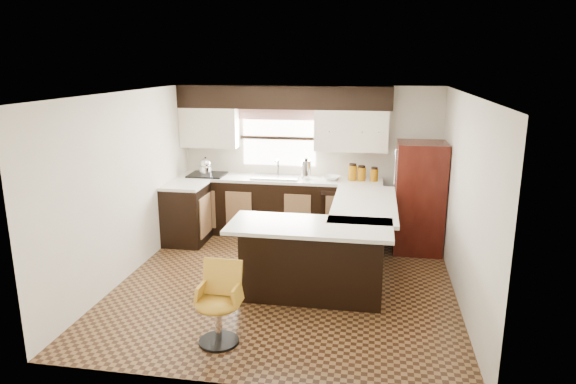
% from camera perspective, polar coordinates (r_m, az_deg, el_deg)
% --- Properties ---
extents(floor, '(4.40, 4.40, 0.00)m').
position_cam_1_polar(floor, '(6.71, -0.20, -10.03)').
color(floor, '#49301A').
rests_on(floor, ground).
extents(ceiling, '(4.40, 4.40, 0.00)m').
position_cam_1_polar(ceiling, '(6.12, -0.22, 10.90)').
color(ceiling, silver).
rests_on(ceiling, wall_back).
extents(wall_back, '(4.40, 0.00, 4.40)m').
position_cam_1_polar(wall_back, '(8.43, 2.38, 3.61)').
color(wall_back, beige).
rests_on(wall_back, floor).
extents(wall_front, '(4.40, 0.00, 4.40)m').
position_cam_1_polar(wall_front, '(4.26, -5.38, -7.29)').
color(wall_front, beige).
rests_on(wall_front, floor).
extents(wall_left, '(0.00, 4.40, 4.40)m').
position_cam_1_polar(wall_left, '(6.97, -17.46, 0.68)').
color(wall_left, beige).
rests_on(wall_left, floor).
extents(wall_right, '(0.00, 4.40, 4.40)m').
position_cam_1_polar(wall_right, '(6.30, 18.95, -0.84)').
color(wall_right, beige).
rests_on(wall_right, floor).
extents(base_cab_back, '(3.30, 0.60, 0.90)m').
position_cam_1_polar(base_cab_back, '(8.39, -0.99, -1.71)').
color(base_cab_back, black).
rests_on(base_cab_back, floor).
extents(base_cab_left, '(0.60, 0.70, 0.90)m').
position_cam_1_polar(base_cab_left, '(8.15, -11.23, -2.48)').
color(base_cab_left, black).
rests_on(base_cab_left, floor).
extents(counter_back, '(3.30, 0.60, 0.04)m').
position_cam_1_polar(counter_back, '(8.27, -1.00, 1.44)').
color(counter_back, silver).
rests_on(counter_back, base_cab_back).
extents(counter_left, '(0.60, 0.70, 0.04)m').
position_cam_1_polar(counter_left, '(8.02, -11.39, 0.76)').
color(counter_left, silver).
rests_on(counter_left, base_cab_left).
extents(soffit, '(3.40, 0.35, 0.36)m').
position_cam_1_polar(soffit, '(8.19, -0.52, 10.50)').
color(soffit, black).
rests_on(soffit, wall_back).
extents(upper_cab_left, '(0.94, 0.35, 0.64)m').
position_cam_1_polar(upper_cab_left, '(8.54, -8.66, 7.13)').
color(upper_cab_left, beige).
rests_on(upper_cab_left, wall_back).
extents(upper_cab_right, '(1.14, 0.35, 0.64)m').
position_cam_1_polar(upper_cab_right, '(8.12, 7.06, 6.81)').
color(upper_cab_right, beige).
rests_on(upper_cab_right, wall_back).
extents(window_pane, '(1.20, 0.02, 0.90)m').
position_cam_1_polar(window_pane, '(8.43, -1.00, 6.03)').
color(window_pane, white).
rests_on(window_pane, wall_back).
extents(valance, '(1.30, 0.06, 0.18)m').
position_cam_1_polar(valance, '(8.35, -1.06, 8.64)').
color(valance, '#D19B93').
rests_on(valance, wall_back).
extents(sink, '(0.75, 0.45, 0.03)m').
position_cam_1_polar(sink, '(8.25, -1.37, 1.67)').
color(sink, '#B2B2B7').
rests_on(sink, counter_back).
extents(dishwasher, '(0.58, 0.03, 0.78)m').
position_cam_1_polar(dishwasher, '(8.00, 5.70, -2.73)').
color(dishwasher, black).
rests_on(dishwasher, floor).
extents(cooktop, '(0.58, 0.50, 0.02)m').
position_cam_1_polar(cooktop, '(8.54, -8.96, 1.92)').
color(cooktop, black).
rests_on(cooktop, counter_back).
extents(peninsula_long, '(0.60, 1.95, 0.90)m').
position_cam_1_polar(peninsula_long, '(7.04, 7.95, -5.03)').
color(peninsula_long, black).
rests_on(peninsula_long, floor).
extents(peninsula_return, '(1.65, 0.60, 0.90)m').
position_cam_1_polar(peninsula_return, '(6.16, 2.70, -7.77)').
color(peninsula_return, black).
rests_on(peninsula_return, floor).
extents(counter_pen_long, '(0.84, 1.95, 0.04)m').
position_cam_1_polar(counter_pen_long, '(6.89, 8.50, -1.34)').
color(counter_pen_long, silver).
rests_on(counter_pen_long, peninsula_long).
extents(counter_pen_return, '(1.89, 0.84, 0.04)m').
position_cam_1_polar(counter_pen_return, '(5.92, 2.45, -3.83)').
color(counter_pen_return, silver).
rests_on(counter_pen_return, peninsula_return).
extents(refrigerator, '(0.70, 0.67, 1.64)m').
position_cam_1_polar(refrigerator, '(7.79, 14.38, -0.60)').
color(refrigerator, '#350D08').
rests_on(refrigerator, floor).
extents(bar_chair, '(0.46, 0.46, 0.83)m').
position_cam_1_polar(bar_chair, '(5.26, -7.82, -12.34)').
color(bar_chair, gold).
rests_on(bar_chair, floor).
extents(kettle, '(0.21, 0.21, 0.28)m').
position_cam_1_polar(kettle, '(8.52, -9.14, 2.94)').
color(kettle, silver).
rests_on(kettle, cooktop).
extents(percolator, '(0.15, 0.15, 0.30)m').
position_cam_1_polar(percolator, '(8.16, 2.03, 2.50)').
color(percolator, silver).
rests_on(percolator, counter_back).
extents(mixing_bowl, '(0.33, 0.33, 0.06)m').
position_cam_1_polar(mixing_bowl, '(8.14, 4.90, 1.58)').
color(mixing_bowl, white).
rests_on(mixing_bowl, counter_back).
extents(canister_large, '(0.14, 0.14, 0.24)m').
position_cam_1_polar(canister_large, '(8.12, 7.18, 2.12)').
color(canister_large, '#9B5F06').
rests_on(canister_large, counter_back).
extents(canister_med, '(0.13, 0.13, 0.21)m').
position_cam_1_polar(canister_med, '(8.12, 8.16, 1.99)').
color(canister_med, '#9B5F06').
rests_on(canister_med, counter_back).
extents(canister_small, '(0.12, 0.12, 0.19)m').
position_cam_1_polar(canister_small, '(8.12, 9.55, 1.86)').
color(canister_small, '#9B5F06').
rests_on(canister_small, counter_back).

